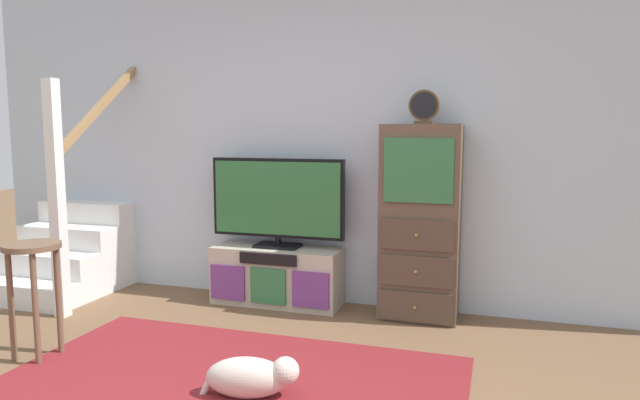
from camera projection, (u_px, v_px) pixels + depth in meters
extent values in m
cube|color=silver|center=(322.00, 139.00, 4.66)|extent=(6.40, 0.12, 2.70)
cube|color=maroon|center=(218.00, 393.00, 3.07)|extent=(2.60, 1.80, 0.01)
cube|color=#BCB29E|center=(277.00, 276.00, 4.64)|extent=(1.06, 0.36, 0.47)
cube|color=#70387F|center=(228.00, 283.00, 4.57)|extent=(0.30, 0.02, 0.28)
cube|color=#337042|center=(268.00, 286.00, 4.46)|extent=(0.30, 0.02, 0.28)
cube|color=#70387F|center=(310.00, 290.00, 4.36)|extent=(0.30, 0.02, 0.28)
cube|color=black|center=(268.00, 259.00, 4.44)|extent=(0.48, 0.02, 0.09)
cube|color=black|center=(278.00, 246.00, 4.63)|extent=(0.36, 0.22, 0.02)
cylinder|color=black|center=(278.00, 241.00, 4.62)|extent=(0.05, 0.05, 0.06)
cube|color=black|center=(277.00, 198.00, 4.58)|extent=(1.13, 0.05, 0.64)
cube|color=#2D6B38|center=(276.00, 198.00, 4.55)|extent=(1.08, 0.01, 0.59)
cube|color=brown|center=(420.00, 223.00, 4.24)|extent=(0.58, 0.34, 1.47)
cube|color=#4E3C2F|center=(415.00, 307.00, 4.14)|extent=(0.53, 0.02, 0.23)
sphere|color=olive|center=(415.00, 308.00, 4.13)|extent=(0.03, 0.03, 0.03)
cube|color=#4E3C2F|center=(416.00, 271.00, 4.11)|extent=(0.53, 0.02, 0.23)
sphere|color=olive|center=(416.00, 272.00, 4.09)|extent=(0.03, 0.03, 0.03)
cube|color=#4E3C2F|center=(417.00, 235.00, 4.08)|extent=(0.53, 0.02, 0.23)
sphere|color=olive|center=(416.00, 235.00, 4.06)|extent=(0.03, 0.03, 0.03)
cube|color=#337042|center=(418.00, 171.00, 4.02)|extent=(0.49, 0.02, 0.46)
cube|color=#4C3823|center=(424.00, 122.00, 4.13)|extent=(0.13, 0.08, 0.02)
cylinder|color=brown|center=(424.00, 105.00, 4.11)|extent=(0.22, 0.04, 0.22)
cylinder|color=black|center=(424.00, 105.00, 4.09)|extent=(0.19, 0.01, 0.19)
cube|color=white|center=(25.00, 294.00, 4.61)|extent=(0.90, 0.26, 0.19)
cube|color=white|center=(48.00, 275.00, 4.85)|extent=(0.90, 0.26, 0.38)
cube|color=white|center=(70.00, 258.00, 5.08)|extent=(0.90, 0.26, 0.57)
cube|color=white|center=(89.00, 242.00, 5.32)|extent=(0.90, 0.26, 0.76)
cube|color=white|center=(107.00, 227.00, 5.55)|extent=(0.90, 0.26, 0.95)
cube|color=white|center=(57.00, 200.00, 4.24)|extent=(0.09, 0.09, 1.80)
cube|color=#9E7547|center=(109.00, 97.00, 4.76)|extent=(0.06, 1.33, 0.99)
cylinder|color=brown|center=(11.00, 307.00, 3.46)|extent=(0.04, 0.04, 0.70)
cylinder|color=brown|center=(36.00, 310.00, 3.40)|extent=(0.04, 0.04, 0.70)
cylinder|color=brown|center=(35.00, 298.00, 3.64)|extent=(0.04, 0.04, 0.70)
cylinder|color=brown|center=(59.00, 301.00, 3.58)|extent=(0.04, 0.04, 0.70)
cylinder|color=brown|center=(32.00, 246.00, 3.48)|extent=(0.34, 0.34, 0.03)
ellipsoid|color=beige|center=(247.00, 378.00, 3.02)|extent=(0.47, 0.29, 0.22)
sphere|color=beige|center=(285.00, 371.00, 2.99)|extent=(0.15, 0.15, 0.15)
cylinder|color=beige|center=(208.00, 382.00, 3.04)|extent=(0.11, 0.06, 0.16)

